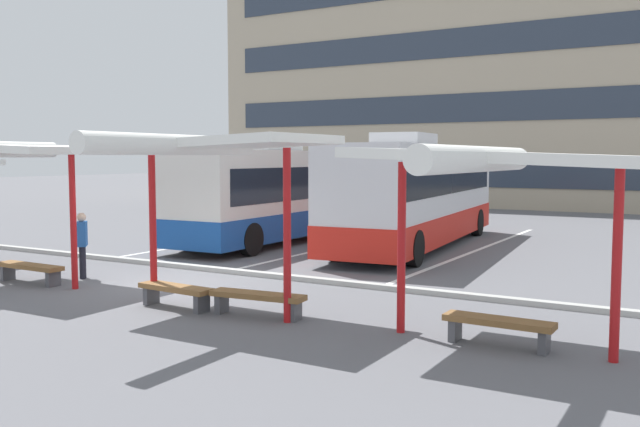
{
  "coord_description": "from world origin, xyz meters",
  "views": [
    {
      "loc": [
        10.92,
        -11.74,
        2.95
      ],
      "look_at": [
        1.74,
        3.97,
        1.45
      ],
      "focal_mm": 38.46,
      "sensor_mm": 36.0,
      "label": 1
    }
  ],
  "objects_px": {
    "coach_bus_0": "(289,194)",
    "bench_1": "(30,269)",
    "bench_3": "(258,299)",
    "waiting_shelter_1": "(17,152)",
    "bench_2": "(176,291)",
    "waiting_shelter_2": "(206,149)",
    "coach_bus_1": "(417,195)",
    "bench_4": "(498,325)",
    "waiting_shelter_3": "(498,162)",
    "waiting_passenger_0": "(82,241)"
  },
  "relations": [
    {
      "from": "bench_1",
      "to": "bench_4",
      "type": "distance_m",
      "value": 11.0
    },
    {
      "from": "waiting_shelter_1",
      "to": "waiting_shelter_2",
      "type": "bearing_deg",
      "value": -1.92
    },
    {
      "from": "waiting_shelter_2",
      "to": "waiting_passenger_0",
      "type": "distance_m",
      "value": 5.75
    },
    {
      "from": "coach_bus_0",
      "to": "bench_1",
      "type": "relative_size",
      "value": 5.98
    },
    {
      "from": "coach_bus_1",
      "to": "waiting_shelter_3",
      "type": "relative_size",
      "value": 2.38
    },
    {
      "from": "bench_2",
      "to": "bench_3",
      "type": "xyz_separation_m",
      "value": [
        1.8,
        0.22,
        0.0
      ]
    },
    {
      "from": "bench_1",
      "to": "bench_2",
      "type": "relative_size",
      "value": 1.15
    },
    {
      "from": "bench_1",
      "to": "waiting_shelter_3",
      "type": "height_order",
      "value": "waiting_shelter_3"
    },
    {
      "from": "coach_bus_0",
      "to": "waiting_shelter_2",
      "type": "relative_size",
      "value": 2.66
    },
    {
      "from": "coach_bus_1",
      "to": "bench_4",
      "type": "distance_m",
      "value": 12.01
    },
    {
      "from": "coach_bus_0",
      "to": "bench_1",
      "type": "height_order",
      "value": "coach_bus_0"
    },
    {
      "from": "bench_3",
      "to": "waiting_shelter_3",
      "type": "xyz_separation_m",
      "value": [
        4.41,
        0.03,
        2.54
      ]
    },
    {
      "from": "waiting_shelter_2",
      "to": "waiting_passenger_0",
      "type": "xyz_separation_m",
      "value": [
        -5.12,
        1.47,
        -2.18
      ]
    },
    {
      "from": "coach_bus_0",
      "to": "bench_3",
      "type": "bearing_deg",
      "value": -59.95
    },
    {
      "from": "waiting_shelter_2",
      "to": "coach_bus_0",
      "type": "bearing_deg",
      "value": 115.51
    },
    {
      "from": "waiting_shelter_1",
      "to": "bench_4",
      "type": "relative_size",
      "value": 2.73
    },
    {
      "from": "waiting_shelter_2",
      "to": "waiting_shelter_3",
      "type": "distance_m",
      "value": 5.33
    },
    {
      "from": "coach_bus_1",
      "to": "bench_4",
      "type": "height_order",
      "value": "coach_bus_1"
    },
    {
      "from": "coach_bus_1",
      "to": "waiting_shelter_2",
      "type": "distance_m",
      "value": 11.18
    },
    {
      "from": "bench_2",
      "to": "waiting_shelter_1",
      "type": "bearing_deg",
      "value": 179.02
    },
    {
      "from": "coach_bus_0",
      "to": "bench_1",
      "type": "xyz_separation_m",
      "value": [
        -0.54,
        -10.38,
        -1.27
      ]
    },
    {
      "from": "coach_bus_0",
      "to": "waiting_shelter_1",
      "type": "relative_size",
      "value": 2.5
    },
    {
      "from": "bench_3",
      "to": "waiting_passenger_0",
      "type": "relative_size",
      "value": 1.18
    },
    {
      "from": "coach_bus_0",
      "to": "bench_4",
      "type": "height_order",
      "value": "coach_bus_0"
    },
    {
      "from": "waiting_passenger_0",
      "to": "bench_2",
      "type": "bearing_deg",
      "value": -17.83
    },
    {
      "from": "waiting_shelter_1",
      "to": "bench_4",
      "type": "distance_m",
      "value": 11.34
    },
    {
      "from": "bench_2",
      "to": "waiting_shelter_3",
      "type": "bearing_deg",
      "value": 2.29
    },
    {
      "from": "bench_2",
      "to": "waiting_passenger_0",
      "type": "height_order",
      "value": "waiting_passenger_0"
    },
    {
      "from": "bench_4",
      "to": "waiting_passenger_0",
      "type": "relative_size",
      "value": 1.07
    },
    {
      "from": "waiting_shelter_1",
      "to": "bench_2",
      "type": "bearing_deg",
      "value": -0.98
    },
    {
      "from": "bench_1",
      "to": "bench_4",
      "type": "relative_size",
      "value": 1.14
    },
    {
      "from": "waiting_passenger_0",
      "to": "bench_1",
      "type": "bearing_deg",
      "value": -118.06
    },
    {
      "from": "waiting_shelter_2",
      "to": "bench_4",
      "type": "distance_m",
      "value": 6.02
    },
    {
      "from": "coach_bus_0",
      "to": "waiting_shelter_1",
      "type": "distance_m",
      "value": 10.71
    },
    {
      "from": "coach_bus_1",
      "to": "bench_2",
      "type": "height_order",
      "value": "coach_bus_1"
    },
    {
      "from": "coach_bus_1",
      "to": "bench_1",
      "type": "height_order",
      "value": "coach_bus_1"
    },
    {
      "from": "bench_4",
      "to": "coach_bus_0",
      "type": "bearing_deg",
      "value": 135.72
    },
    {
      "from": "waiting_shelter_1",
      "to": "waiting_shelter_2",
      "type": "xyz_separation_m",
      "value": [
        5.69,
        -0.19,
        0.04
      ]
    },
    {
      "from": "bench_1",
      "to": "coach_bus_1",
      "type": "bearing_deg",
      "value": 63.52
    },
    {
      "from": "waiting_shelter_1",
      "to": "bench_4",
      "type": "height_order",
      "value": "waiting_shelter_1"
    },
    {
      "from": "coach_bus_0",
      "to": "waiting_shelter_2",
      "type": "bearing_deg",
      "value": -64.49
    },
    {
      "from": "waiting_passenger_0",
      "to": "coach_bus_1",
      "type": "bearing_deg",
      "value": 63.69
    },
    {
      "from": "bench_2",
      "to": "waiting_passenger_0",
      "type": "distance_m",
      "value": 4.47
    },
    {
      "from": "waiting_shelter_1",
      "to": "waiting_passenger_0",
      "type": "relative_size",
      "value": 2.92
    },
    {
      "from": "coach_bus_0",
      "to": "bench_3",
      "type": "distance_m",
      "value": 12.14
    },
    {
      "from": "bench_2",
      "to": "waiting_shelter_3",
      "type": "height_order",
      "value": "waiting_shelter_3"
    },
    {
      "from": "coach_bus_0",
      "to": "bench_4",
      "type": "distance_m",
      "value": 14.66
    },
    {
      "from": "coach_bus_1",
      "to": "bench_4",
      "type": "relative_size",
      "value": 6.68
    },
    {
      "from": "waiting_shelter_2",
      "to": "bench_4",
      "type": "xyz_separation_m",
      "value": [
        5.31,
        0.58,
        -2.76
      ]
    },
    {
      "from": "waiting_passenger_0",
      "to": "coach_bus_0",
      "type": "bearing_deg",
      "value": 90.17
    }
  ]
}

